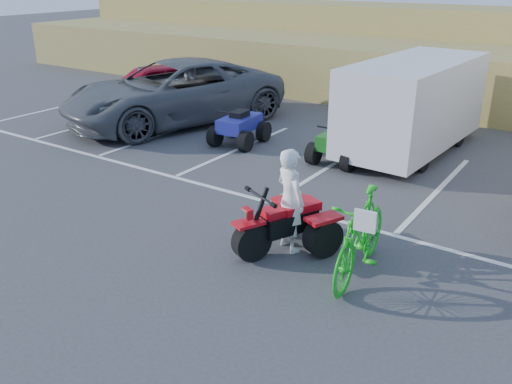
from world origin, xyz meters
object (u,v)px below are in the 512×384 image
Objects in this scene: cargo_trailer at (413,103)px; quad_atv_green at (339,162)px; red_car at (149,84)px; grey_pickup at (174,92)px; quad_atv_blue at (240,143)px; rider at (290,200)px; red_trike_atv at (282,250)px; green_dirt_bike at (361,235)px.

quad_atv_green is (-1.16, -1.80, -1.31)m from cargo_trailer.
quad_atv_green is (8.50, -1.94, -0.71)m from red_car.
grey_pickup is 3.25m from quad_atv_blue.
cargo_trailer reaches higher than rider.
red_trike_atv is 6.76m from cargo_trailer.
grey_pickup reaches higher than quad_atv_green.
red_car is at bearing 167.43° from quad_atv_green.
grey_pickup is 1.66× the size of red_car.
cargo_trailer is 4.79m from quad_atv_blue.
quad_atv_green is at bearing 113.43° from green_dirt_bike.
green_dirt_bike is 6.83m from cargo_trailer.
rider reaches higher than green_dirt_bike.
red_trike_atv is at bearing -16.36° from grey_pickup.
grey_pickup is at bearing -6.01° from red_car.
red_trike_atv is 1.12× the size of quad_atv_green.
red_car is at bearing -177.21° from cargo_trailer.
rider is 0.35× the size of cargo_trailer.
rider is (0.06, 0.14, 0.91)m from red_trike_atv.
red_trike_atv is 9.09m from grey_pickup.
red_car is at bearing 153.17° from quad_atv_blue.
green_dirt_bike is 10.23m from grey_pickup.
cargo_trailer is at bearing -63.88° from rider.
rider is 9.01m from grey_pickup.
rider is at bearing 168.74° from green_dirt_bike.
red_car is (-9.73, 6.77, 0.71)m from red_trike_atv.
grey_pickup is (-7.34, 5.22, 0.05)m from rider.
grey_pickup is at bearing 161.27° from quad_atv_blue.
cargo_trailer is 3.31× the size of quad_atv_blue.
red_trike_atv is 6.31m from quad_atv_blue.
red_trike_atv reaches higher than quad_atv_blue.
red_trike_atv is 0.97× the size of rider.
cargo_trailer is at bearing 19.26° from quad_atv_blue.
quad_atv_blue is at bearing -151.21° from cargo_trailer.
red_car is 9.67m from cargo_trailer.
grey_pickup is 6.14m from quad_atv_green.
grey_pickup reaches higher than quad_atv_blue.
green_dirt_bike reaches higher than quad_atv_blue.
cargo_trailer is (-0.14, 6.49, 0.39)m from rider.
quad_atv_green is (6.04, -0.53, -0.97)m from grey_pickup.
red_trike_atv is 0.92m from rider.
grey_pickup reaches higher than red_trike_atv.
red_car is at bearing 170.20° from grey_pickup.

